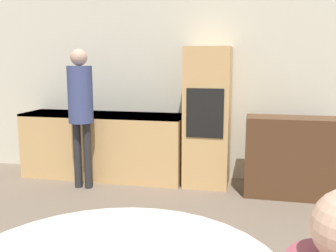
% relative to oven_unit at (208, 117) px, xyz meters
% --- Properties ---
extents(wall_back, '(6.50, 0.05, 2.60)m').
position_rel_oven_unit_xyz_m(wall_back, '(-0.15, 0.34, 0.42)').
color(wall_back, beige).
rests_on(wall_back, ground_plane).
extents(kitchen_counter, '(2.22, 0.60, 0.89)m').
position_rel_oven_unit_xyz_m(kitchen_counter, '(-1.43, -0.01, -0.43)').
color(kitchen_counter, tan).
rests_on(kitchen_counter, ground_plane).
extents(oven_unit, '(0.57, 0.59, 1.77)m').
position_rel_oven_unit_xyz_m(oven_unit, '(0.00, 0.00, 0.00)').
color(oven_unit, tan).
rests_on(oven_unit, ground_plane).
extents(sideboard, '(1.10, 0.45, 0.95)m').
position_rel_oven_unit_xyz_m(sideboard, '(1.04, -0.23, -0.41)').
color(sideboard, '#51331E').
rests_on(sideboard, ground_plane).
extents(person_standing, '(0.30, 0.30, 1.74)m').
position_rel_oven_unit_xyz_m(person_standing, '(-1.52, -0.50, 0.21)').
color(person_standing, '#262628').
rests_on(person_standing, ground_plane).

